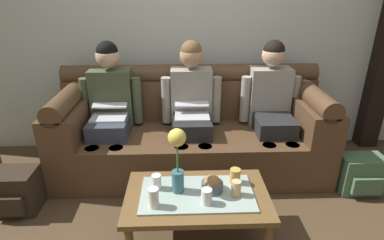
# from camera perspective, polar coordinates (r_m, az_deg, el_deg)

# --- Properties ---
(back_wall_patterned) EXTENTS (6.00, 0.12, 2.90)m
(back_wall_patterned) POSITION_cam_1_polar(r_m,az_deg,el_deg) (3.26, -0.43, 19.48)
(back_wall_patterned) COLOR silver
(back_wall_patterned) RESTS_ON ground_plane
(couch) EXTENTS (2.47, 0.88, 0.96)m
(couch) POSITION_cam_1_polar(r_m,az_deg,el_deg) (3.02, -0.06, -2.19)
(couch) COLOR #513823
(couch) RESTS_ON ground_plane
(person_left) EXTENTS (0.56, 0.67, 1.22)m
(person_left) POSITION_cam_1_polar(r_m,az_deg,el_deg) (2.98, -14.60, 2.68)
(person_left) COLOR #383D4C
(person_left) RESTS_ON ground_plane
(person_middle) EXTENTS (0.56, 0.67, 1.22)m
(person_middle) POSITION_cam_1_polar(r_m,az_deg,el_deg) (2.91, -0.06, 2.96)
(person_middle) COLOR #232326
(person_middle) RESTS_ON ground_plane
(person_right) EXTENTS (0.56, 0.67, 1.22)m
(person_right) POSITION_cam_1_polar(r_m,az_deg,el_deg) (3.02, 14.24, 3.06)
(person_right) COLOR #232326
(person_right) RESTS_ON ground_plane
(coffee_table) EXTENTS (0.95, 0.58, 0.40)m
(coffee_table) POSITION_cam_1_polar(r_m,az_deg,el_deg) (2.17, 0.92, -14.32)
(coffee_table) COLOR brown
(coffee_table) RESTS_ON ground_plane
(flower_vase) EXTENTS (0.11, 0.11, 0.46)m
(flower_vase) POSITION_cam_1_polar(r_m,az_deg,el_deg) (2.01, -2.67, -6.47)
(flower_vase) COLOR #336672
(flower_vase) RESTS_ON coffee_table
(snack_bowl) EXTENTS (0.14, 0.14, 0.12)m
(snack_bowl) POSITION_cam_1_polar(r_m,az_deg,el_deg) (2.14, 3.68, -11.61)
(snack_bowl) COLOR #4C5666
(snack_bowl) RESTS_ON coffee_table
(cup_near_left) EXTENTS (0.07, 0.07, 0.13)m
(cup_near_left) POSITION_cam_1_polar(r_m,az_deg,el_deg) (2.00, -6.97, -13.82)
(cup_near_left) COLOR white
(cup_near_left) RESTS_ON coffee_table
(cup_near_right) EXTENTS (0.06, 0.06, 0.11)m
(cup_near_right) POSITION_cam_1_polar(r_m,az_deg,el_deg) (2.11, 8.01, -12.13)
(cup_near_right) COLOR #DBB77A
(cup_near_right) RESTS_ON coffee_table
(cup_far_center) EXTENTS (0.06, 0.06, 0.10)m
(cup_far_center) POSITION_cam_1_polar(r_m,az_deg,el_deg) (2.16, -6.45, -11.08)
(cup_far_center) COLOR white
(cup_far_center) RESTS_ON coffee_table
(cup_far_left) EXTENTS (0.07, 0.07, 0.11)m
(cup_far_left) POSITION_cam_1_polar(r_m,az_deg,el_deg) (2.22, 7.82, -10.03)
(cup_far_left) COLOR gold
(cup_far_left) RESTS_ON coffee_table
(cup_far_right) EXTENTS (0.07, 0.07, 0.10)m
(cup_far_right) POSITION_cam_1_polar(r_m,az_deg,el_deg) (2.02, 2.67, -13.67)
(cup_far_right) COLOR white
(cup_far_right) RESTS_ON coffee_table
(backpack_left) EXTENTS (0.34, 0.30, 0.35)m
(backpack_left) POSITION_cam_1_polar(r_m,az_deg,el_deg) (2.90, -29.36, -11.24)
(backpack_left) COLOR #2D2319
(backpack_left) RESTS_ON ground_plane
(backpack_right) EXTENTS (0.36, 0.26, 0.34)m
(backpack_right) POSITION_cam_1_polar(r_m,az_deg,el_deg) (3.11, 28.22, -8.74)
(backpack_right) COLOR #4C6B4C
(backpack_right) RESTS_ON ground_plane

